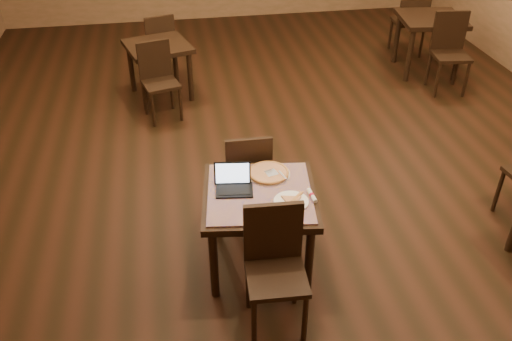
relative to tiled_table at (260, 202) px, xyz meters
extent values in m
plane|color=black|center=(0.53, 1.75, -0.66)|extent=(10.00, 10.00, 0.00)
cylinder|color=black|center=(-0.43, -0.33, -0.31)|extent=(0.07, 0.07, 0.71)
cylinder|color=black|center=(-0.33, 0.43, -0.31)|extent=(0.07, 0.07, 0.71)
cylinder|color=black|center=(0.33, -0.43, -0.31)|extent=(0.07, 0.07, 0.71)
cylinder|color=black|center=(0.43, 0.33, -0.31)|extent=(0.07, 0.07, 0.71)
cube|color=black|center=(0.00, 0.00, 0.06)|extent=(1.04, 1.04, 0.06)
cube|color=#171799|center=(0.00, 0.00, 0.09)|extent=(0.95, 0.95, 0.02)
cylinder|color=black|center=(-0.20, -0.88, -0.42)|extent=(0.04, 0.04, 0.47)
cylinder|color=black|center=(-0.18, -0.50, -0.42)|extent=(0.04, 0.04, 0.47)
cylinder|color=black|center=(0.18, -0.90, -0.42)|extent=(0.04, 0.04, 0.47)
cylinder|color=black|center=(0.20, -0.52, -0.42)|extent=(0.04, 0.04, 0.47)
cube|color=black|center=(0.00, -0.70, -0.17)|extent=(0.46, 0.46, 0.04)
cube|color=black|center=(0.01, -0.50, 0.11)|extent=(0.44, 0.07, 0.50)
cylinder|color=black|center=(0.18, 0.88, -0.44)|extent=(0.04, 0.04, 0.45)
cylinder|color=black|center=(0.18, 0.52, -0.44)|extent=(0.04, 0.04, 0.45)
cylinder|color=black|center=(-0.18, 0.88, -0.44)|extent=(0.04, 0.04, 0.45)
cylinder|color=black|center=(-0.18, 0.52, -0.44)|extent=(0.04, 0.04, 0.45)
cube|color=black|center=(0.00, 0.70, -0.19)|extent=(0.43, 0.43, 0.04)
cube|color=black|center=(0.00, 0.51, 0.07)|extent=(0.42, 0.05, 0.48)
cube|color=black|center=(-0.20, 0.05, 0.11)|extent=(0.33, 0.25, 0.01)
cube|color=black|center=(-0.20, 0.15, 0.21)|extent=(0.30, 0.09, 0.20)
cube|color=silver|center=(-0.20, 0.15, 0.21)|extent=(0.27, 0.07, 0.17)
cylinder|color=white|center=(0.22, -0.18, 0.11)|extent=(0.28, 0.28, 0.02)
cylinder|color=silver|center=(0.12, 0.24, 0.11)|extent=(0.37, 0.37, 0.01)
cylinder|color=beige|center=(0.12, 0.24, 0.12)|extent=(0.33, 0.33, 0.02)
torus|color=#B8783B|center=(0.12, 0.24, 0.12)|extent=(0.35, 0.35, 0.02)
cube|color=silver|center=(0.14, 0.22, 0.13)|extent=(0.16, 0.25, 0.01)
cylinder|color=white|center=(0.40, -0.14, 0.12)|extent=(0.05, 0.17, 0.03)
cylinder|color=#AF1538|center=(0.40, -0.14, 0.12)|extent=(0.04, 0.03, 0.04)
cylinder|color=black|center=(2.81, 3.40, -0.27)|extent=(0.08, 0.08, 0.79)
cylinder|color=black|center=(2.90, 4.10, -0.27)|extent=(0.08, 0.08, 0.79)
cylinder|color=black|center=(3.51, 3.30, -0.27)|extent=(0.08, 0.08, 0.79)
cylinder|color=black|center=(3.60, 4.01, -0.27)|extent=(0.08, 0.08, 0.79)
cube|color=black|center=(3.21, 3.70, 0.14)|extent=(1.00, 1.00, 0.07)
cylinder|color=black|center=(2.98, 2.81, -0.41)|extent=(0.04, 0.04, 0.50)
cylinder|color=black|center=(3.03, 3.21, -0.41)|extent=(0.04, 0.04, 0.50)
cylinder|color=black|center=(3.38, 2.76, -0.41)|extent=(0.04, 0.04, 0.50)
cylinder|color=black|center=(3.43, 3.15, -0.41)|extent=(0.04, 0.04, 0.50)
cube|color=black|center=(3.21, 2.98, -0.14)|extent=(0.52, 0.52, 0.04)
cube|color=black|center=(3.23, 3.19, 0.15)|extent=(0.47, 0.10, 0.53)
cylinder|color=black|center=(3.43, 4.60, -0.41)|extent=(0.04, 0.04, 0.50)
cylinder|color=black|center=(3.38, 4.20, -0.41)|extent=(0.04, 0.04, 0.50)
cylinder|color=black|center=(3.03, 4.65, -0.41)|extent=(0.04, 0.04, 0.50)
cylinder|color=black|center=(2.98, 4.25, -0.41)|extent=(0.04, 0.04, 0.50)
cube|color=black|center=(3.21, 4.42, -0.14)|extent=(0.52, 0.52, 0.04)
cube|color=black|center=(3.18, 4.22, 0.15)|extent=(0.47, 0.10, 0.53)
cylinder|color=black|center=(-0.97, 3.12, -0.31)|extent=(0.07, 0.07, 0.71)
cylinder|color=black|center=(-1.14, 3.74, -0.31)|extent=(0.07, 0.07, 0.71)
cylinder|color=black|center=(-0.35, 3.29, -0.31)|extent=(0.07, 0.07, 0.71)
cylinder|color=black|center=(-0.52, 3.91, -0.31)|extent=(0.07, 0.07, 0.71)
cube|color=black|center=(-0.74, 3.51, 0.06)|extent=(0.98, 0.98, 0.06)
cylinder|color=black|center=(-0.87, 2.64, -0.44)|extent=(0.04, 0.04, 0.45)
cylinder|color=black|center=(-0.97, 2.99, -0.44)|extent=(0.04, 0.04, 0.45)
cylinder|color=black|center=(-0.52, 2.74, -0.44)|extent=(0.04, 0.04, 0.45)
cylinder|color=black|center=(-0.62, 3.09, -0.44)|extent=(0.04, 0.04, 0.45)
cube|color=black|center=(-0.74, 2.87, -0.19)|extent=(0.52, 0.52, 0.04)
cube|color=black|center=(-0.79, 3.05, 0.07)|extent=(0.41, 0.15, 0.48)
cylinder|color=black|center=(-0.62, 4.38, -0.44)|extent=(0.04, 0.04, 0.45)
cylinder|color=black|center=(-0.52, 4.04, -0.44)|extent=(0.04, 0.04, 0.45)
cylinder|color=black|center=(-0.97, 4.29, -0.44)|extent=(0.04, 0.04, 0.45)
cylinder|color=black|center=(-0.87, 3.94, -0.44)|extent=(0.04, 0.04, 0.45)
cube|color=black|center=(-0.74, 4.16, -0.19)|extent=(0.52, 0.52, 0.04)
cube|color=black|center=(-0.69, 3.98, 0.07)|extent=(0.41, 0.15, 0.48)
cylinder|color=black|center=(2.43, 0.32, -0.42)|extent=(0.04, 0.04, 0.48)
camera|label=1|loc=(-0.64, -3.49, 2.70)|focal=38.00mm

